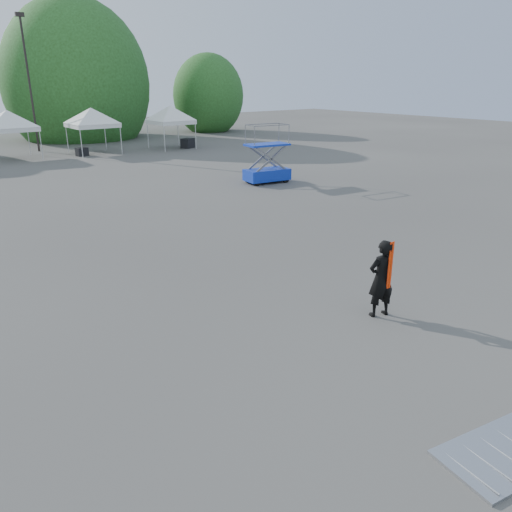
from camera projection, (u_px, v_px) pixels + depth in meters
ground at (274, 292)px, 13.30m from camera, size 120.00×120.00×0.00m
light_pole_east at (28, 76)px, 36.91m from camera, size 0.60×0.25×9.80m
tree_mid_e at (77, 84)px, 45.81m from camera, size 5.12×5.12×7.79m
tree_far_e at (208, 96)px, 52.28m from camera, size 3.84×3.84×5.84m
tent_e at (7, 114)px, 33.98m from camera, size 4.60×4.60×3.88m
tent_f at (91, 111)px, 36.66m from camera, size 4.52×4.52×3.88m
tent_g at (170, 109)px, 39.35m from camera, size 4.23×4.23×3.88m
man at (381, 279)px, 11.68m from camera, size 0.79×0.62×1.89m
scissor_lift at (267, 154)px, 26.64m from camera, size 2.54×1.52×3.09m
barrier_left at (511, 450)px, 7.60m from camera, size 2.48×1.55×0.07m
crate_mid at (82, 152)px, 36.34m from camera, size 0.85×0.70×0.60m
crate_east at (188, 143)px, 40.50m from camera, size 1.21×1.09×0.77m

